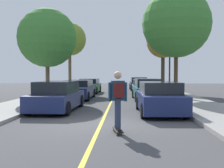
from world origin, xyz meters
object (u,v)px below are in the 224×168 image
object	(u,v)px
streetlamp	(170,57)
parked_car_left_near	(79,90)
street_tree_right_nearest	(176,24)
parked_car_right_farthest	(138,84)
street_tree_left_near	(70,40)
parked_car_right_near	(147,90)
parked_car_left_far	(89,86)
skateboarder	(118,97)
skateboard	(118,130)
parked_car_right_nearest	(160,98)
street_tree_right_near	(163,42)
parked_car_left_nearest	(57,96)
parked_car_right_far	(142,87)
street_tree_left_nearest	(47,38)

from	to	relation	value
streetlamp	parked_car_left_near	bearing A→B (deg)	-171.83
street_tree_right_nearest	parked_car_left_near	bearing A→B (deg)	178.81
parked_car_right_farthest	street_tree_left_near	xyz separation A→B (m)	(-6.86, -4.26, 4.40)
parked_car_left_near	street_tree_left_near	xyz separation A→B (m)	(-2.00, 6.68, 4.43)
street_tree_right_nearest	parked_car_right_near	bearing A→B (deg)	-172.21
street_tree_left_near	streetlamp	size ratio (longest dim) A/B	1.31
parked_car_left_near	parked_car_left_far	size ratio (longest dim) A/B	1.09
street_tree_left_near	skateboarder	world-z (taller)	street_tree_left_near
street_tree_left_near	skateboard	world-z (taller)	street_tree_left_near
parked_car_right_nearest	parked_car_right_farthest	xyz separation A→B (m)	(0.00, 17.75, -0.00)
parked_car_right_farthest	street_tree_right_near	world-z (taller)	street_tree_right_near
parked_car_left_nearest	parked_car_left_far	world-z (taller)	parked_car_left_nearest
street_tree_right_nearest	streetlamp	xyz separation A→B (m)	(-0.25, 1.09, -2.22)
parked_car_right_farthest	parked_car_right_near	bearing A→B (deg)	-90.00
street_tree_right_near	skateboard	bearing A→B (deg)	-102.64
parked_car_left_far	skateboarder	bearing A→B (deg)	-79.58
parked_car_left_near	parked_car_right_far	xyz separation A→B (m)	(4.86, 5.07, -0.03)
street_tree_right_nearest	street_tree_left_nearest	bearing A→B (deg)	-175.48
parked_car_left_near	skateboarder	size ratio (longest dim) A/B	2.61
parked_car_right_far	street_tree_left_nearest	xyz separation A→B (m)	(-6.86, -5.92, 3.61)
parked_car_left_far	parked_car_right_near	world-z (taller)	parked_car_right_near
parked_car_left_far	parked_car_right_far	world-z (taller)	parked_car_left_far
street_tree_left_near	parked_car_left_nearest	bearing A→B (deg)	-81.08
parked_car_left_nearest	street_tree_right_nearest	bearing A→B (deg)	40.89
skateboard	parked_car_left_nearest	bearing A→B (deg)	122.88
parked_car_right_far	parked_car_right_farthest	xyz separation A→B (m)	(0.00, 5.87, 0.06)
parked_car_right_nearest	parked_car_left_nearest	bearing A→B (deg)	171.50
street_tree_left_near	street_tree_left_nearest	bearing A→B (deg)	-90.00
street_tree_left_near	streetlamp	distance (m)	10.55
parked_car_right_near	street_tree_right_near	xyz separation A→B (m)	(2.00, 6.53, 4.06)
parked_car_left_far	parked_car_left_near	bearing A→B (deg)	-90.01
parked_car_right_nearest	street_tree_left_near	distance (m)	15.76
parked_car_left_nearest	streetlamp	distance (m)	9.93
parked_car_left_near	parked_car_right_far	size ratio (longest dim) A/B	0.98
parked_car_right_farthest	street_tree_right_nearest	xyz separation A→B (m)	(2.00, -11.09, 4.58)
parked_car_right_far	street_tree_right_nearest	world-z (taller)	street_tree_right_nearest
parked_car_right_nearest	parked_car_right_farthest	distance (m)	17.75
parked_car_right_nearest	skateboarder	xyz separation A→B (m)	(-1.79, -4.05, 0.41)
street_tree_right_nearest	skateboard	xyz separation A→B (m)	(-3.80, -10.68, -5.19)
parked_car_left_nearest	parked_car_right_near	size ratio (longest dim) A/B	1.05
parked_car_right_nearest	streetlamp	distance (m)	8.29
parked_car_right_far	street_tree_left_near	bearing A→B (deg)	166.83
parked_car_right_nearest	street_tree_right_near	world-z (taller)	street_tree_right_near
parked_car_right_near	street_tree_right_near	distance (m)	7.95
parked_car_right_far	streetlamp	distance (m)	5.09
parked_car_left_far	skateboard	bearing A→B (deg)	-79.58
parked_car_left_far	streetlamp	bearing A→B (deg)	-36.49
parked_car_right_nearest	parked_car_right_far	distance (m)	11.88
parked_car_left_near	street_tree_right_near	size ratio (longest dim) A/B	0.75
parked_car_left_near	street_tree_right_near	xyz separation A→B (m)	(6.86, 6.12, 4.10)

